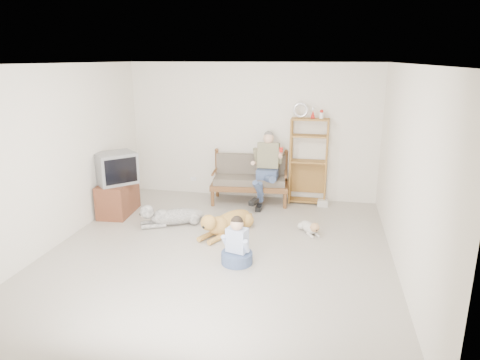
% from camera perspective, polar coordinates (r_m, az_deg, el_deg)
% --- Properties ---
extents(floor, '(5.50, 5.50, 0.00)m').
position_cam_1_polar(floor, '(6.44, -2.80, -9.56)').
color(floor, '#BEB5A6').
rests_on(floor, ground).
extents(ceiling, '(5.50, 5.50, 0.00)m').
position_cam_1_polar(ceiling, '(5.81, -3.17, 15.22)').
color(ceiling, white).
rests_on(ceiling, ground).
extents(wall_back, '(5.00, 0.00, 5.00)m').
position_cam_1_polar(wall_back, '(8.62, 1.59, 6.46)').
color(wall_back, silver).
rests_on(wall_back, ground).
extents(wall_front, '(5.00, 0.00, 5.00)m').
position_cam_1_polar(wall_front, '(3.53, -14.23, -8.36)').
color(wall_front, silver).
rests_on(wall_front, ground).
extents(wall_left, '(0.00, 5.50, 5.50)m').
position_cam_1_polar(wall_left, '(7.03, -23.16, 2.98)').
color(wall_left, silver).
rests_on(wall_left, ground).
extents(wall_right, '(0.00, 5.50, 5.50)m').
position_cam_1_polar(wall_right, '(5.90, 21.28, 0.89)').
color(wall_right, silver).
rests_on(wall_right, ground).
extents(loveseat, '(1.56, 0.85, 0.95)m').
position_cam_1_polar(loveseat, '(8.48, 1.40, 0.31)').
color(loveseat, brown).
rests_on(loveseat, ground).
extents(man, '(0.54, 0.78, 1.26)m').
position_cam_1_polar(man, '(8.16, 3.39, 0.91)').
color(man, '#475582').
rests_on(man, loveseat).
extents(etagere, '(0.74, 0.33, 1.97)m').
position_cam_1_polar(etagere, '(8.40, 9.08, 2.61)').
color(etagere, olive).
rests_on(etagere, ground).
extents(book_stack, '(0.21, 0.16, 0.13)m').
position_cam_1_polar(book_stack, '(8.45, 11.01, -3.05)').
color(book_stack, silver).
rests_on(book_stack, ground).
extents(tv_stand, '(0.56, 0.93, 0.60)m').
position_cam_1_polar(tv_stand, '(8.17, -15.98, -2.29)').
color(tv_stand, brown).
rests_on(tv_stand, ground).
extents(crt_tv, '(0.85, 0.85, 0.56)m').
position_cam_1_polar(crt_tv, '(7.96, -16.23, 1.55)').
color(crt_tv, slate).
rests_on(crt_tv, tv_stand).
extents(wall_outlet, '(0.12, 0.02, 0.08)m').
position_cam_1_polar(wall_outlet, '(9.13, -6.23, 0.15)').
color(wall_outlet, white).
rests_on(wall_outlet, ground).
extents(golden_retriever, '(0.75, 1.36, 0.44)m').
position_cam_1_polar(golden_retriever, '(7.04, -1.88, -5.69)').
color(golden_retriever, '#CC9147').
rests_on(golden_retriever, ground).
extents(shaggy_dog, '(1.19, 0.73, 0.40)m').
position_cam_1_polar(shaggy_dog, '(7.46, -9.25, -4.76)').
color(shaggy_dog, white).
rests_on(shaggy_dog, ground).
extents(terrier, '(0.38, 0.58, 0.24)m').
position_cam_1_polar(terrier, '(7.13, 9.35, -6.28)').
color(terrier, silver).
rests_on(terrier, ground).
extents(child, '(0.44, 0.44, 0.70)m').
position_cam_1_polar(child, '(6.02, -0.41, -8.83)').
color(child, '#475582').
rests_on(child, ground).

